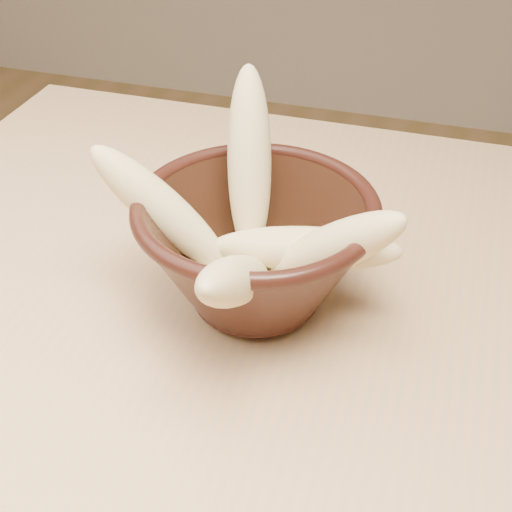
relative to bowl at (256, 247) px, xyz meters
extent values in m
cylinder|color=tan|center=(-0.32, 0.28, -0.45)|extent=(0.05, 0.05, 0.71)
cylinder|color=black|center=(0.00, 0.00, -0.05)|extent=(0.08, 0.08, 0.01)
cylinder|color=black|center=(0.00, 0.00, -0.03)|extent=(0.08, 0.08, 0.01)
torus|color=black|center=(0.00, 0.00, 0.04)|extent=(0.18, 0.18, 0.01)
cylinder|color=#F6F0C5|center=(0.00, 0.00, -0.02)|extent=(0.10, 0.10, 0.01)
ellipsoid|color=#DFC283|center=(-0.02, 0.04, 0.05)|extent=(0.06, 0.09, 0.15)
ellipsoid|color=#DFC283|center=(-0.07, -0.01, 0.03)|extent=(0.12, 0.05, 0.12)
ellipsoid|color=#DFC283|center=(0.06, -0.01, 0.02)|extent=(0.12, 0.06, 0.11)
ellipsoid|color=#DFC283|center=(0.04, 0.01, 0.00)|extent=(0.15, 0.05, 0.04)
ellipsoid|color=#DFC283|center=(0.01, -0.07, 0.02)|extent=(0.04, 0.15, 0.11)
camera|label=1|loc=(0.13, -0.41, 0.32)|focal=50.00mm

